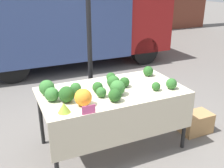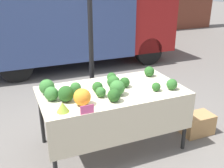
% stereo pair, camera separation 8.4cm
% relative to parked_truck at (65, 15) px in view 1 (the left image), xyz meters
% --- Properties ---
extents(ground_plane, '(40.00, 40.00, 0.00)m').
position_rel_parked_truck_xyz_m(ground_plane, '(-0.46, -3.92, -1.27)').
color(ground_plane, slate).
extents(tent_pole, '(0.07, 0.07, 2.78)m').
position_rel_parked_truck_xyz_m(tent_pole, '(-0.46, -3.12, 0.12)').
color(tent_pole, black).
rests_on(tent_pole, ground_plane).
extents(parked_truck, '(4.90, 2.10, 2.37)m').
position_rel_parked_truck_xyz_m(parked_truck, '(0.00, 0.00, 0.00)').
color(parked_truck, '#384C84').
rests_on(parked_truck, ground_plane).
extents(market_table, '(1.82, 0.99, 0.82)m').
position_rel_parked_truck_xyz_m(market_table, '(-0.46, -3.98, -0.54)').
color(market_table, beige).
rests_on(market_table, ground_plane).
extents(orange_cauliflower, '(0.19, 0.19, 0.19)m').
position_rel_parked_truck_xyz_m(orange_cauliflower, '(-0.93, -4.18, -0.35)').
color(orange_cauliflower, orange).
rests_on(orange_cauliflower, market_table).
extents(romanesco_head, '(0.14, 0.14, 0.11)m').
position_rel_parked_truck_xyz_m(romanesco_head, '(-1.16, -4.26, -0.39)').
color(romanesco_head, '#93B238').
rests_on(romanesco_head, market_table).
extents(broccoli_head_0, '(0.16, 0.16, 0.16)m').
position_rel_parked_truck_xyz_m(broccoli_head_0, '(-0.41, -3.86, -0.37)').
color(broccoli_head_0, '#2D6628').
rests_on(broccoli_head_0, market_table).
extents(broccoli_head_1, '(0.15, 0.15, 0.15)m').
position_rel_parked_truck_xyz_m(broccoli_head_1, '(0.23, -3.66, -0.38)').
color(broccoli_head_1, '#285B23').
rests_on(broccoli_head_1, market_table).
extents(broccoli_head_2, '(0.13, 0.13, 0.13)m').
position_rel_parked_truck_xyz_m(broccoli_head_2, '(-0.35, -3.65, -0.38)').
color(broccoli_head_2, '#285B23').
rests_on(broccoli_head_2, market_table).
extents(broccoli_head_3, '(0.18, 0.18, 0.18)m').
position_rel_parked_truck_xyz_m(broccoli_head_3, '(-1.07, -4.02, -0.36)').
color(broccoli_head_3, '#23511E').
rests_on(broccoli_head_3, market_table).
extents(broccoli_head_4, '(0.16, 0.16, 0.16)m').
position_rel_parked_truck_xyz_m(broccoli_head_4, '(-1.22, -3.93, -0.37)').
color(broccoli_head_4, '#387533').
rests_on(broccoli_head_4, market_table).
extents(broccoli_head_5, '(0.13, 0.13, 0.13)m').
position_rel_parked_truck_xyz_m(broccoli_head_5, '(-0.90, -3.82, -0.38)').
color(broccoli_head_5, '#336B2D').
rests_on(broccoli_head_5, market_table).
extents(broccoli_head_6, '(0.15, 0.15, 0.15)m').
position_rel_parked_truck_xyz_m(broccoli_head_6, '(-0.57, -4.23, -0.37)').
color(broccoli_head_6, '#23511E').
rests_on(broccoli_head_6, market_table).
extents(broccoli_head_7, '(0.19, 0.19, 0.19)m').
position_rel_parked_truck_xyz_m(broccoli_head_7, '(-1.23, -3.73, -0.36)').
color(broccoli_head_7, '#387533').
rests_on(broccoli_head_7, market_table).
extents(broccoli_head_8, '(0.14, 0.14, 0.14)m').
position_rel_parked_truck_xyz_m(broccoli_head_8, '(0.24, -4.19, -0.38)').
color(broccoli_head_8, '#2D6628').
rests_on(broccoli_head_8, market_table).
extents(broccoli_head_9, '(0.13, 0.13, 0.13)m').
position_rel_parked_truck_xyz_m(broccoli_head_9, '(-0.65, -3.91, -0.38)').
color(broccoli_head_9, '#285B23').
rests_on(broccoli_head_9, market_table).
extents(broccoli_head_10, '(0.12, 0.12, 0.12)m').
position_rel_parked_truck_xyz_m(broccoli_head_10, '(-0.66, -4.06, -0.39)').
color(broccoli_head_10, '#336B2D').
rests_on(broccoli_head_10, market_table).
extents(broccoli_head_11, '(0.11, 0.11, 0.11)m').
position_rel_parked_truck_xyz_m(broccoli_head_11, '(0.04, -4.16, -0.39)').
color(broccoli_head_11, '#285B23').
rests_on(broccoli_head_11, market_table).
extents(broccoli_head_12, '(0.13, 0.13, 0.13)m').
position_rel_parked_truck_xyz_m(broccoli_head_12, '(-0.27, -3.90, -0.38)').
color(broccoli_head_12, '#23511E').
rests_on(broccoli_head_12, market_table).
extents(broccoli_head_13, '(0.18, 0.18, 0.18)m').
position_rel_parked_truck_xyz_m(broccoli_head_13, '(-0.46, -4.08, -0.36)').
color(broccoli_head_13, '#387533').
rests_on(broccoli_head_13, market_table).
extents(price_sign, '(0.15, 0.01, 0.10)m').
position_rel_parked_truck_xyz_m(price_sign, '(-0.94, -4.40, -0.40)').
color(price_sign, '#F45B9E').
rests_on(price_sign, market_table).
extents(produce_crate, '(0.46, 0.30, 0.30)m').
position_rel_parked_truck_xyz_m(produce_crate, '(0.81, -4.11, -1.12)').
color(produce_crate, tan).
rests_on(produce_crate, ground_plane).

